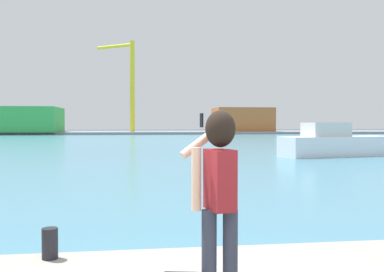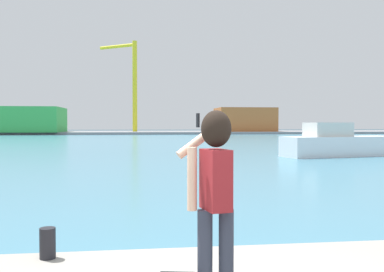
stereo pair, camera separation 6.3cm
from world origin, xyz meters
name	(u,v)px [view 1 (the left image)]	position (x,y,z in m)	size (l,w,h in m)	color
ground_plane	(140,141)	(0.00, 50.00, 0.00)	(220.00, 220.00, 0.00)	#334751
harbor_water	(140,140)	(0.00, 52.00, 0.01)	(140.00, 100.00, 0.02)	teal
far_shore_dock	(137,133)	(0.00, 92.00, 0.25)	(140.00, 20.00, 0.50)	gray
person_photographer	(218,183)	(0.11, 0.37, 1.59)	(0.53, 0.54, 1.74)	#2D3342
harbor_bollard	(50,243)	(-1.67, 1.76, 0.71)	(0.19, 0.19, 0.37)	black
boat_moored	(337,144)	(12.56, 23.09, 0.84)	(8.28, 3.77, 2.22)	white
warehouse_left	(22,120)	(-23.47, 87.55, 3.03)	(15.01, 12.77, 5.05)	green
warehouse_right	(242,120)	(23.12, 88.98, 3.10)	(12.43, 9.08, 5.19)	#B26633
port_crane	(129,79)	(-1.77, 90.19, 11.96)	(8.29, 6.09, 19.54)	yellow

